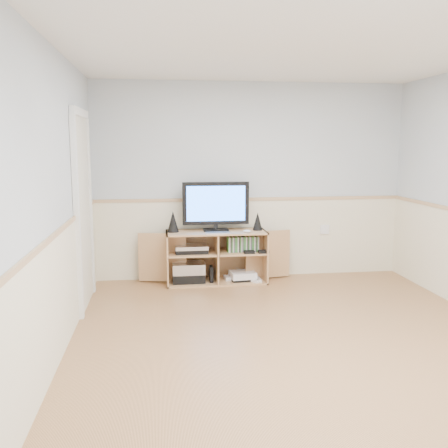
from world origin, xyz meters
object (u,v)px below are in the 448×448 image
(media_cabinet, at_px, (216,255))
(game_consoles, at_px, (242,276))
(keyboard, at_px, (218,233))
(monitor, at_px, (216,205))

(media_cabinet, relative_size, game_consoles, 4.26)
(keyboard, relative_size, game_consoles, 0.64)
(media_cabinet, relative_size, keyboard, 6.63)
(monitor, bearing_deg, keyboard, -89.53)
(monitor, height_order, game_consoles, monitor)
(media_cabinet, bearing_deg, monitor, -90.00)
(media_cabinet, xyz_separation_m, game_consoles, (0.32, -0.07, -0.26))
(monitor, relative_size, game_consoles, 1.82)
(media_cabinet, relative_size, monitor, 2.34)
(game_consoles, bearing_deg, monitor, 169.25)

